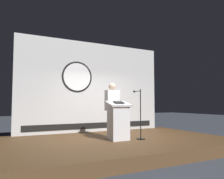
# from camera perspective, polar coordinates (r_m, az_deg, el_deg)

# --- Properties ---
(ground_plane) EXTENTS (40.00, 40.00, 0.00)m
(ground_plane) POSITION_cam_1_polar(r_m,az_deg,el_deg) (6.44, 1.34, -15.48)
(ground_plane) COLOR #383D47
(stage_platform) EXTENTS (6.40, 4.00, 0.30)m
(stage_platform) POSITION_cam_1_polar(r_m,az_deg,el_deg) (6.41, 1.34, -14.17)
(stage_platform) COLOR brown
(stage_platform) RESTS_ON ground
(banner_display) EXTENTS (5.45, 0.12, 3.26)m
(banner_display) POSITION_cam_1_polar(r_m,az_deg,el_deg) (8.00, -4.92, 0.65)
(banner_display) COLOR silver
(banner_display) RESTS_ON stage_platform
(podium) EXTENTS (0.64, 0.50, 1.09)m
(podium) POSITION_cam_1_polar(r_m,az_deg,el_deg) (6.09, 1.69, -8.27)
(podium) COLOR silver
(podium) RESTS_ON stage_platform
(speaker_person) EXTENTS (0.40, 0.26, 1.63)m
(speaker_person) POSITION_cam_1_polar(r_m,az_deg,el_deg) (6.53, 0.04, -5.29)
(speaker_person) COLOR black
(speaker_person) RESTS_ON stage_platform
(microphone_stand) EXTENTS (0.24, 0.49, 1.43)m
(microphone_stand) POSITION_cam_1_polar(r_m,az_deg,el_deg) (6.34, 7.32, -8.38)
(microphone_stand) COLOR black
(microphone_stand) RESTS_ON stage_platform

